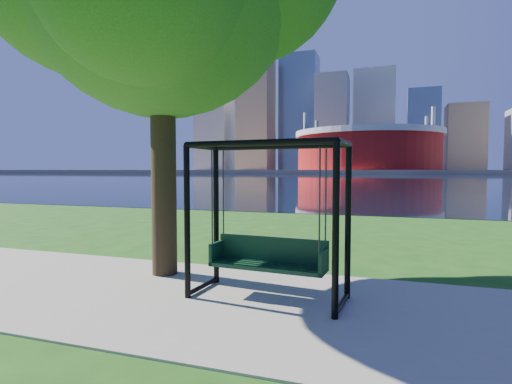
% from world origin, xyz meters
% --- Properties ---
extents(ground, '(900.00, 900.00, 0.00)m').
position_xyz_m(ground, '(0.00, 0.00, 0.00)').
color(ground, '#1E5114').
rests_on(ground, ground).
extents(path, '(120.00, 4.00, 0.03)m').
position_xyz_m(path, '(0.00, -0.50, 0.01)').
color(path, '#9E937F').
rests_on(path, ground).
extents(river, '(900.00, 180.00, 0.02)m').
position_xyz_m(river, '(0.00, 102.00, 0.01)').
color(river, black).
rests_on(river, ground).
extents(far_bank, '(900.00, 228.00, 2.00)m').
position_xyz_m(far_bank, '(0.00, 306.00, 1.00)').
color(far_bank, '#937F60').
rests_on(far_bank, ground).
extents(stadium, '(83.00, 83.00, 32.00)m').
position_xyz_m(stadium, '(-10.00, 235.00, 14.23)').
color(stadium, maroon).
rests_on(stadium, far_bank).
extents(skyline, '(392.00, 66.00, 96.50)m').
position_xyz_m(skyline, '(-4.27, 319.39, 35.89)').
color(skyline, gray).
rests_on(skyline, far_bank).
extents(swing, '(2.48, 1.22, 2.47)m').
position_xyz_m(swing, '(0.10, -0.16, 1.19)').
color(swing, black).
rests_on(swing, ground).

